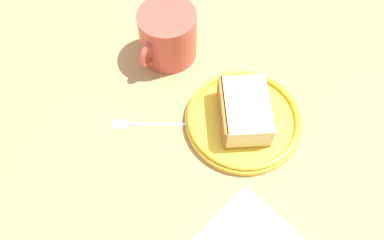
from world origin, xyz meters
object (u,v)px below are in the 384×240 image
object	(u,v)px
tea_mug	(167,35)
teaspoon	(134,123)
small_plate	(244,119)
cake_slice	(244,111)

from	to	relation	value
tea_mug	teaspoon	size ratio (longest dim) A/B	1.12
small_plate	cake_slice	distance (cm)	2.53
cake_slice	teaspoon	xyz separation A→B (cm)	(13.68, -11.09, -3.20)
small_plate	teaspoon	size ratio (longest dim) A/B	1.71
tea_mug	teaspoon	world-z (taller)	tea_mug
tea_mug	cake_slice	bearing A→B (deg)	90.17
small_plate	tea_mug	bearing A→B (deg)	-89.20
teaspoon	small_plate	bearing A→B (deg)	141.00
small_plate	cake_slice	xyz separation A→B (cm)	(0.21, -0.16, 2.52)
cake_slice	small_plate	bearing A→B (deg)	143.33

